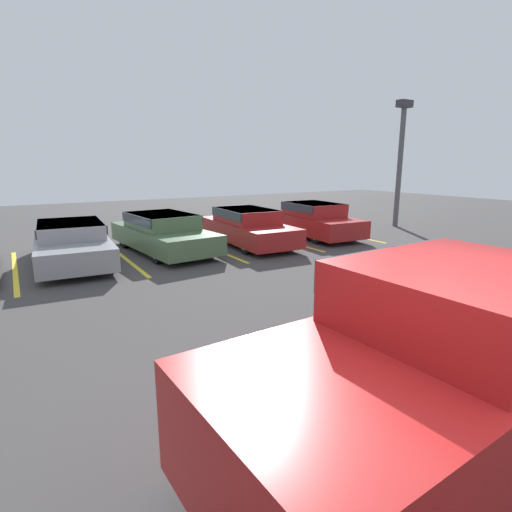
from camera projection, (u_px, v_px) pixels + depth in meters
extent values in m
plane|color=#423F3F|center=(458.00, 500.00, 3.34)|extent=(60.00, 60.00, 0.00)
cube|color=yellow|center=(15.00, 270.00, 10.53)|extent=(0.12, 5.12, 0.01)
cube|color=yellow|center=(124.00, 258.00, 11.97)|extent=(0.12, 5.12, 0.01)
cube|color=yellow|center=(210.00, 248.00, 13.41)|extent=(0.12, 5.12, 0.01)
cube|color=yellow|center=(279.00, 239.00, 14.85)|extent=(0.12, 5.12, 0.01)
cube|color=yellow|center=(336.00, 233.00, 16.28)|extent=(0.12, 5.12, 0.01)
cube|color=#A51919|center=(472.00, 366.00, 4.01)|extent=(5.92, 2.19, 0.98)
cube|color=#A51919|center=(466.00, 296.00, 3.67)|extent=(2.18, 1.88, 0.60)
cube|color=#2D3842|center=(467.00, 282.00, 3.64)|extent=(2.14, 1.93, 0.33)
cylinder|color=black|center=(480.00, 329.00, 5.68)|extent=(0.93, 0.35, 0.92)
cylinder|color=#ADADB2|center=(480.00, 329.00, 5.68)|extent=(0.52, 0.35, 0.51)
cylinder|color=black|center=(285.00, 412.00, 3.77)|extent=(0.93, 0.35, 0.92)
cylinder|color=#ADADB2|center=(285.00, 412.00, 3.77)|extent=(0.52, 0.35, 0.51)
cube|color=gray|center=(72.00, 247.00, 11.26)|extent=(2.17, 4.86, 0.58)
cube|color=gray|center=(70.00, 229.00, 11.24)|extent=(1.79, 2.57, 0.40)
cube|color=#2D3842|center=(70.00, 226.00, 11.22)|extent=(1.86, 2.53, 0.24)
cylinder|color=black|center=(110.00, 259.00, 10.47)|extent=(0.26, 0.65, 0.64)
cylinder|color=#ADADB2|center=(110.00, 259.00, 10.47)|extent=(0.25, 0.37, 0.35)
cylinder|color=black|center=(41.00, 266.00, 9.75)|extent=(0.26, 0.65, 0.64)
cylinder|color=#ADADB2|center=(41.00, 266.00, 9.75)|extent=(0.25, 0.37, 0.35)
cylinder|color=black|center=(97.00, 241.00, 12.85)|extent=(0.26, 0.65, 0.64)
cylinder|color=#ADADB2|center=(97.00, 241.00, 12.85)|extent=(0.25, 0.37, 0.35)
cylinder|color=black|center=(41.00, 246.00, 12.12)|extent=(0.26, 0.65, 0.64)
cylinder|color=#ADADB2|center=(41.00, 246.00, 12.12)|extent=(0.25, 0.37, 0.35)
cube|color=#4C6B47|center=(164.00, 237.00, 12.72)|extent=(2.25, 4.80, 0.59)
cube|color=#4C6B47|center=(161.00, 221.00, 12.67)|extent=(1.83, 2.56, 0.46)
cube|color=#2D3842|center=(161.00, 218.00, 12.65)|extent=(1.90, 2.52, 0.27)
cylinder|color=black|center=(206.00, 246.00, 12.16)|extent=(0.29, 0.65, 0.63)
cylinder|color=#ADADB2|center=(206.00, 246.00, 12.16)|extent=(0.27, 0.37, 0.35)
cylinder|color=black|center=(158.00, 252.00, 11.24)|extent=(0.29, 0.65, 0.63)
cylinder|color=#ADADB2|center=(158.00, 252.00, 11.24)|extent=(0.27, 0.37, 0.35)
cylinder|color=black|center=(169.00, 234.00, 14.26)|extent=(0.29, 0.65, 0.63)
cylinder|color=#ADADB2|center=(169.00, 234.00, 14.26)|extent=(0.27, 0.37, 0.35)
cylinder|color=black|center=(125.00, 238.00, 13.35)|extent=(0.29, 0.65, 0.63)
cylinder|color=#ADADB2|center=(125.00, 238.00, 13.35)|extent=(0.27, 0.37, 0.35)
cube|color=maroon|center=(248.00, 231.00, 13.85)|extent=(1.95, 4.62, 0.61)
cube|color=maroon|center=(246.00, 215.00, 13.81)|extent=(1.63, 2.43, 0.46)
cube|color=#2D3842|center=(246.00, 213.00, 13.79)|extent=(1.70, 2.39, 0.28)
cylinder|color=black|center=(286.00, 240.00, 13.10)|extent=(0.26, 0.63, 0.62)
cylinder|color=#ADADB2|center=(286.00, 240.00, 13.10)|extent=(0.26, 0.35, 0.34)
cylinder|color=black|center=(246.00, 244.00, 12.42)|extent=(0.26, 0.63, 0.62)
cylinder|color=#ADADB2|center=(246.00, 244.00, 12.42)|extent=(0.26, 0.35, 0.34)
cylinder|color=black|center=(249.00, 229.00, 15.36)|extent=(0.26, 0.63, 0.62)
cylinder|color=#ADADB2|center=(249.00, 229.00, 15.36)|extent=(0.26, 0.35, 0.34)
cylinder|color=black|center=(213.00, 232.00, 14.67)|extent=(0.26, 0.63, 0.62)
cylinder|color=#ADADB2|center=(213.00, 232.00, 14.67)|extent=(0.26, 0.35, 0.34)
cube|color=maroon|center=(314.00, 224.00, 15.37)|extent=(2.07, 4.38, 0.64)
cube|color=maroon|center=(313.00, 209.00, 15.32)|extent=(1.71, 2.32, 0.49)
cube|color=#2D3842|center=(314.00, 207.00, 15.30)|extent=(1.78, 2.28, 0.29)
cylinder|color=black|center=(351.00, 232.00, 14.68)|extent=(0.26, 0.64, 0.63)
cylinder|color=#ADADB2|center=(351.00, 232.00, 14.68)|extent=(0.25, 0.36, 0.34)
cylinder|color=black|center=(317.00, 235.00, 14.00)|extent=(0.26, 0.64, 0.63)
cylinder|color=#ADADB2|center=(317.00, 235.00, 14.00)|extent=(0.25, 0.36, 0.34)
cylinder|color=black|center=(312.00, 223.00, 16.82)|extent=(0.26, 0.64, 0.63)
cylinder|color=#ADADB2|center=(312.00, 223.00, 16.82)|extent=(0.25, 0.36, 0.34)
cylinder|color=black|center=(281.00, 226.00, 16.14)|extent=(0.26, 0.64, 0.63)
cylinder|color=#ADADB2|center=(281.00, 226.00, 16.14)|extent=(0.25, 0.36, 0.34)
cylinder|color=#515156|center=(399.00, 169.00, 17.46)|extent=(0.22, 0.22, 5.08)
cube|color=#333338|center=(405.00, 104.00, 16.86)|extent=(0.70, 0.36, 0.30)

